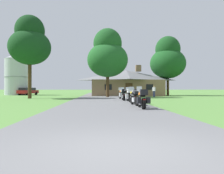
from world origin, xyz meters
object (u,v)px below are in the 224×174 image
(motorcycle_orange_nearest_to_camera, at_px, (142,99))
(motorcycle_orange_farthest_in_row, at_px, (122,94))
(tree_by_lodge_front, at_px, (108,55))
(metal_silo_distant, at_px, (16,74))
(motorcycle_black_second_in_row, at_px, (135,97))
(motorcycle_silver_fourth_in_row, at_px, (129,95))
(motorcycle_green_fifth_in_row, at_px, (123,95))
(tree_left_near, at_px, (30,42))
(tree_right_of_lodge, at_px, (168,59))
(motorcycle_yellow_third_in_row, at_px, (133,96))
(parked_red_suv_far_left, at_px, (28,91))
(bystander_white_shirt_near_lodge, at_px, (154,91))

(motorcycle_orange_nearest_to_camera, distance_m, motorcycle_orange_farthest_in_row, 11.57)
(tree_by_lodge_front, xyz_separation_m, metal_silo_distant, (-17.13, 12.65, -1.93))
(motorcycle_orange_nearest_to_camera, relative_size, motorcycle_black_second_in_row, 1.00)
(motorcycle_silver_fourth_in_row, xyz_separation_m, metal_silo_distant, (-18.62, 24.30, 3.40))
(motorcycle_black_second_in_row, distance_m, tree_by_lodge_front, 16.91)
(motorcycle_green_fifth_in_row, distance_m, tree_left_near, 14.10)
(motorcycle_orange_nearest_to_camera, bearing_deg, tree_right_of_lodge, 70.65)
(motorcycle_orange_farthest_in_row, xyz_separation_m, tree_by_lodge_front, (-1.31, 7.00, 5.34))
(motorcycle_yellow_third_in_row, xyz_separation_m, motorcycle_green_fifth_in_row, (-0.29, 4.54, 0.00))
(motorcycle_black_second_in_row, height_order, motorcycle_orange_farthest_in_row, same)
(motorcycle_green_fifth_in_row, xyz_separation_m, tree_right_of_lodge, (9.85, 17.36, 5.86))
(motorcycle_silver_fourth_in_row, distance_m, tree_right_of_lodge, 22.65)
(motorcycle_green_fifth_in_row, bearing_deg, motorcycle_orange_farthest_in_row, 88.66)
(motorcycle_black_second_in_row, xyz_separation_m, motorcycle_orange_farthest_in_row, (-0.01, 9.00, -0.01))
(motorcycle_orange_nearest_to_camera, bearing_deg, motorcycle_orange_farthest_in_row, 90.89)
(motorcycle_silver_fourth_in_row, relative_size, parked_red_suv_far_left, 0.42)
(motorcycle_yellow_third_in_row, bearing_deg, parked_red_suv_far_left, 117.42)
(motorcycle_silver_fourth_in_row, height_order, parked_red_suv_far_left, parked_red_suv_far_left)
(motorcycle_yellow_third_in_row, distance_m, tree_left_near, 16.79)
(motorcycle_silver_fourth_in_row, xyz_separation_m, tree_by_lodge_front, (-1.49, 11.65, 5.34))
(motorcycle_green_fifth_in_row, bearing_deg, motorcycle_orange_nearest_to_camera, -88.63)
(motorcycle_silver_fourth_in_row, height_order, tree_by_lodge_front, tree_by_lodge_front)
(motorcycle_green_fifth_in_row, relative_size, tree_by_lodge_front, 0.21)
(motorcycle_black_second_in_row, relative_size, motorcycle_silver_fourth_in_row, 1.00)
(motorcycle_orange_farthest_in_row, height_order, tree_by_lodge_front, tree_by_lodge_front)
(tree_left_near, relative_size, parked_red_suv_far_left, 2.10)
(tree_left_near, bearing_deg, tree_right_of_lodge, 28.27)
(motorcycle_yellow_third_in_row, distance_m, metal_silo_distant, 32.61)
(motorcycle_orange_nearest_to_camera, relative_size, tree_right_of_lodge, 0.20)
(motorcycle_green_fifth_in_row, xyz_separation_m, tree_left_near, (-11.00, 6.15, 6.33))
(tree_by_lodge_front, xyz_separation_m, parked_red_suv_far_left, (-14.71, 11.85, -5.17))
(metal_silo_distant, bearing_deg, tree_left_near, -65.11)
(motorcycle_orange_nearest_to_camera, distance_m, parked_red_suv_far_left, 34.39)
(bystander_white_shirt_near_lodge, relative_size, tree_by_lodge_front, 0.17)
(motorcycle_orange_nearest_to_camera, height_order, parked_red_suv_far_left, parked_red_suv_far_left)
(bystander_white_shirt_near_lodge, distance_m, tree_right_of_lodge, 9.54)
(motorcycle_silver_fourth_in_row, distance_m, tree_left_near, 15.44)
(metal_silo_distant, relative_size, parked_red_suv_far_left, 1.63)
(motorcycle_green_fifth_in_row, bearing_deg, motorcycle_silver_fourth_in_row, -82.63)
(metal_silo_distant, bearing_deg, motorcycle_green_fifth_in_row, -50.17)
(tree_right_of_lodge, bearing_deg, motorcycle_orange_nearest_to_camera, -110.14)
(motorcycle_orange_nearest_to_camera, xyz_separation_m, parked_red_suv_far_left, (-16.05, 30.42, 0.17))
(motorcycle_silver_fourth_in_row, relative_size, metal_silo_distant, 0.26)
(tree_by_lodge_front, bearing_deg, bystander_white_shirt_near_lodge, 11.67)
(motorcycle_green_fifth_in_row, height_order, bystander_white_shirt_near_lodge, bystander_white_shirt_near_lodge)
(motorcycle_orange_nearest_to_camera, bearing_deg, bystander_white_shirt_near_lodge, 75.07)
(motorcycle_black_second_in_row, xyz_separation_m, motorcycle_silver_fourth_in_row, (0.17, 4.35, -0.01))
(parked_red_suv_far_left, bearing_deg, motorcycle_silver_fourth_in_row, -40.81)
(tree_left_near, xyz_separation_m, tree_by_lodge_front, (9.77, 3.20, -1.00))
(motorcycle_orange_nearest_to_camera, xyz_separation_m, metal_silo_distant, (-18.46, 31.22, 3.40))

